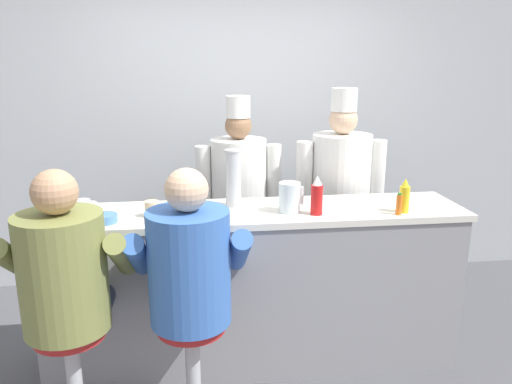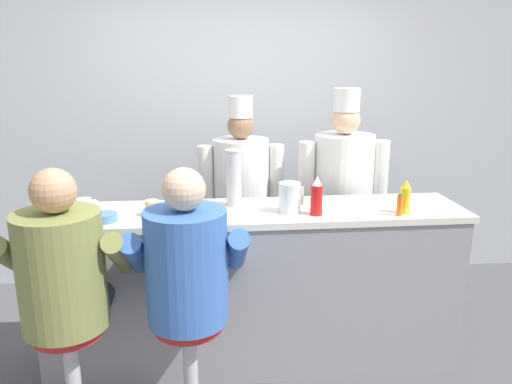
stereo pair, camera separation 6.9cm
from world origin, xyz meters
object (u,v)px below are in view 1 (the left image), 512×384
diner_seated_olive (66,279)px  diner_seated_blue (190,273)px  mustard_bottle_yellow (404,197)px  cup_stack_steel (233,178)px  water_pitcher_clear (290,197)px  coffee_mug_white (84,207)px  breakfast_plate (198,208)px  cook_in_whites_far (340,194)px  ketchup_bottle_red (317,196)px  hot_sauce_bottle_orange (399,204)px  coffee_mug_tan (153,209)px  cereal_bowl (105,218)px  cook_in_whites_near (239,195)px

diner_seated_olive → diner_seated_blue: 0.60m
mustard_bottle_yellow → cup_stack_steel: size_ratio=0.58×
water_pitcher_clear → cup_stack_steel: bearing=151.7°
water_pitcher_clear → cup_stack_steel: (-0.32, 0.17, 0.09)m
coffee_mug_white → breakfast_plate: bearing=-0.7°
diner_seated_blue → cook_in_whites_far: size_ratio=0.83×
ketchup_bottle_red → hot_sauce_bottle_orange: bearing=-7.9°
coffee_mug_tan → cook_in_whites_far: 1.49m
cup_stack_steel → cook_in_whites_far: bearing=30.6°
mustard_bottle_yellow → hot_sauce_bottle_orange: bearing=-138.2°
cereal_bowl → diner_seated_blue: diner_seated_blue is taller
coffee_mug_tan → diner_seated_olive: 0.66m
ketchup_bottle_red → coffee_mug_white: 1.38m
mustard_bottle_yellow → coffee_mug_white: bearing=174.2°
breakfast_plate → coffee_mug_tan: 0.28m
water_pitcher_clear → diner_seated_blue: 0.81m
cereal_bowl → cup_stack_steel: 0.80m
coffee_mug_tan → diner_seated_blue: diner_seated_blue is taller
mustard_bottle_yellow → coffee_mug_white: 1.91m
ketchup_bottle_red → diner_seated_olive: diner_seated_olive is taller
cup_stack_steel → cereal_bowl: bearing=-162.4°
coffee_mug_tan → hot_sauce_bottle_orange: bearing=-5.7°
coffee_mug_tan → cook_in_whites_near: (0.58, 0.84, -0.16)m
ketchup_bottle_red → cup_stack_steel: (-0.47, 0.24, 0.07)m
ketchup_bottle_red → cereal_bowl: bearing=180.0°
breakfast_plate → diner_seated_olive: (-0.66, -0.58, -0.16)m
mustard_bottle_yellow → water_pitcher_clear: mustard_bottle_yellow is taller
ketchup_bottle_red → diner_seated_blue: (-0.75, -0.41, -0.26)m
mustard_bottle_yellow → water_pitcher_clear: size_ratio=1.14×
water_pitcher_clear → diner_seated_olive: 1.32m
hot_sauce_bottle_orange → cereal_bowl: bearing=177.7°
cereal_bowl → diner_seated_olive: 0.47m
cereal_bowl → coffee_mug_tan: size_ratio=1.10×
ketchup_bottle_red → cook_in_whites_near: cook_in_whites_near is taller
ketchup_bottle_red → coffee_mug_tan: ketchup_bottle_red is taller
hot_sauce_bottle_orange → cook_in_whites_near: cook_in_whites_near is taller
ketchup_bottle_red → cook_in_whites_near: (-0.38, 0.92, -0.23)m
cook_in_whites_near → water_pitcher_clear: bearing=-75.0°
coffee_mug_white → cook_in_whites_far: 1.83m
hot_sauce_bottle_orange → water_pitcher_clear: 0.65m
hot_sauce_bottle_orange → diner_seated_blue: (-1.23, -0.35, -0.22)m
water_pitcher_clear → cook_in_whites_far: size_ratio=0.11×
diner_seated_blue → cup_stack_steel: bearing=66.9°
mustard_bottle_yellow → water_pitcher_clear: 0.69m
diner_seated_olive → mustard_bottle_yellow: bearing=11.7°
hot_sauce_bottle_orange → breakfast_plate: bearing=168.9°
ketchup_bottle_red → cook_in_whites_far: 0.84m
diner_seated_olive → diner_seated_blue: size_ratio=1.01×
cereal_bowl → cup_stack_steel: (0.75, 0.24, 0.16)m
diner_seated_blue → cook_in_whites_near: size_ratio=0.86×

